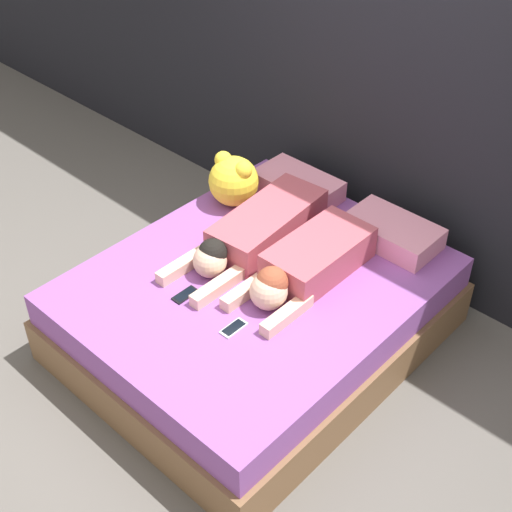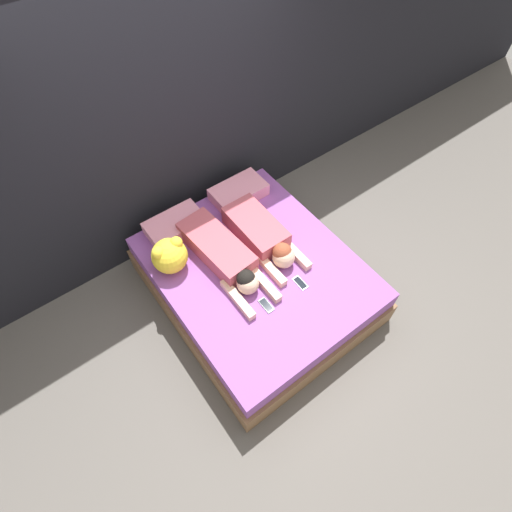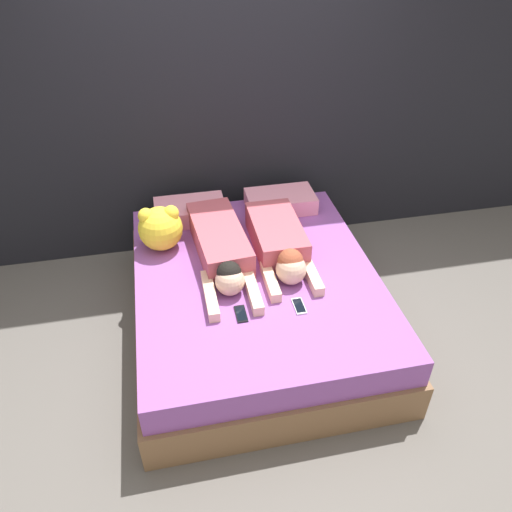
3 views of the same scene
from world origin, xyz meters
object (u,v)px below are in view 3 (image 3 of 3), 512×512
(bed, at_px, (256,300))
(person_right, at_px, (280,244))
(cell_phone_right, at_px, (299,306))
(cell_phone_left, at_px, (241,314))
(pillow_head_left, at_px, (190,211))
(person_left, at_px, (221,248))
(pillow_head_right, at_px, (280,201))
(plush_toy, at_px, (160,228))

(bed, distance_m, person_right, 0.44)
(bed, height_order, cell_phone_right, cell_phone_right)
(person_right, bearing_deg, cell_phone_right, -91.28)
(person_right, bearing_deg, bed, -140.98)
(cell_phone_left, bearing_deg, pillow_head_left, 99.40)
(person_left, bearing_deg, bed, -45.37)
(pillow_head_left, height_order, person_left, person_left)
(pillow_head_right, distance_m, person_left, 0.82)
(person_right, distance_m, cell_phone_right, 0.56)
(plush_toy, bearing_deg, cell_phone_right, -45.83)
(bed, relative_size, person_right, 2.17)
(cell_phone_left, bearing_deg, pillow_head_right, 65.09)
(pillow_head_left, xyz_separation_m, pillow_head_right, (0.74, 0.00, 0.00))
(cell_phone_right, relative_size, plush_toy, 0.45)
(bed, bearing_deg, pillow_head_right, 65.02)
(pillow_head_left, distance_m, pillow_head_right, 0.74)
(pillow_head_right, bearing_deg, person_left, -134.49)
(pillow_head_left, height_order, pillow_head_right, same)
(cell_phone_left, relative_size, cell_phone_right, 1.00)
(person_left, distance_m, plush_toy, 0.48)
(person_left, distance_m, cell_phone_right, 0.72)
(bed, xyz_separation_m, person_right, (0.21, 0.17, 0.35))
(pillow_head_left, height_order, cell_phone_left, pillow_head_left)
(plush_toy, bearing_deg, bed, -36.32)
(pillow_head_right, relative_size, cell_phone_left, 3.64)
(bed, relative_size, cell_phone_left, 13.45)
(cell_phone_left, bearing_deg, bed, 65.22)
(bed, xyz_separation_m, pillow_head_right, (0.37, 0.79, 0.32))
(bed, relative_size, plush_toy, 6.04)
(pillow_head_right, relative_size, person_right, 0.59)
(pillow_head_left, distance_m, person_right, 0.85)
(bed, height_order, plush_toy, plush_toy)
(person_right, bearing_deg, cell_phone_left, -125.06)
(pillow_head_left, distance_m, person_left, 0.61)
(cell_phone_left, xyz_separation_m, plush_toy, (-0.43, 0.83, 0.16))
(person_right, distance_m, plush_toy, 0.87)
(pillow_head_left, relative_size, person_right, 0.59)
(pillow_head_left, distance_m, plush_toy, 0.43)
(person_left, bearing_deg, pillow_head_right, 45.51)
(person_right, xyz_separation_m, plush_toy, (-0.82, 0.28, 0.07))
(pillow_head_left, bearing_deg, person_right, -46.94)
(person_left, relative_size, cell_phone_left, 7.63)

